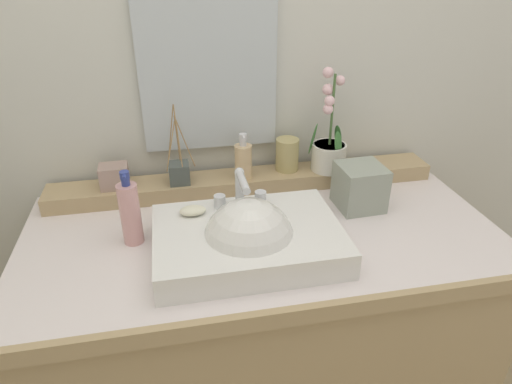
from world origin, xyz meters
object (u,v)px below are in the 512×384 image
object	(u,v)px
soap_dispenser	(243,160)
tissue_box	(360,187)
trinket_box	(114,176)
potted_plant	(329,147)
soap_bar	(193,211)
lotion_bottle	(130,213)
sink_basin	(248,241)
tumbler_cup	(287,154)
reed_diffuser	(179,172)

from	to	relation	value
soap_dispenser	tissue_box	world-z (taller)	soap_dispenser
trinket_box	tissue_box	distance (m)	0.74
potted_plant	soap_bar	bearing A→B (deg)	-152.09
soap_dispenser	soap_bar	bearing A→B (deg)	-127.02
lotion_bottle	tissue_box	world-z (taller)	lotion_bottle
potted_plant	soap_dispenser	xyz separation A→B (m)	(-0.28, -0.01, -0.02)
sink_basin	soap_bar	xyz separation A→B (m)	(-0.13, 0.10, 0.05)
tumbler_cup	lotion_bottle	bearing A→B (deg)	-152.50
sink_basin	soap_dispenser	xyz separation A→B (m)	(0.05, 0.33, 0.07)
sink_basin	soap_bar	size ratio (longest dim) A/B	6.75
trinket_box	sink_basin	bearing A→B (deg)	-47.47
tumbler_cup	tissue_box	xyz separation A→B (m)	(0.17, -0.19, -0.04)
soap_dispenser	tumbler_cup	xyz separation A→B (m)	(0.15, 0.03, -0.01)
trinket_box	soap_bar	bearing A→B (deg)	-51.30
reed_diffuser	sink_basin	bearing A→B (deg)	-65.74
soap_dispenser	tumbler_cup	distance (m)	0.15
tumbler_cup	lotion_bottle	distance (m)	0.55
trinket_box	reed_diffuser	bearing A→B (deg)	-5.44
tissue_box	reed_diffuser	bearing A→B (deg)	162.40
reed_diffuser	soap_bar	bearing A→B (deg)	-84.48
sink_basin	soap_dispenser	size ratio (longest dim) A/B	3.19
tissue_box	soap_bar	bearing A→B (deg)	-171.62
potted_plant	soap_dispenser	distance (m)	0.28
sink_basin	tissue_box	bearing A→B (deg)	25.07
soap_bar	soap_dispenser	world-z (taller)	soap_dispenser
reed_diffuser	trinket_box	xyz separation A→B (m)	(-0.19, 0.01, -0.00)
reed_diffuser	tissue_box	size ratio (longest dim) A/B	1.89
reed_diffuser	lotion_bottle	size ratio (longest dim) A/B	1.21
sink_basin	soap_dispenser	bearing A→B (deg)	82.06
reed_diffuser	trinket_box	distance (m)	0.19
trinket_box	tissue_box	size ratio (longest dim) A/B	0.64
soap_dispenser	reed_diffuser	xyz separation A→B (m)	(-0.20, 0.01, -0.02)
soap_bar	lotion_bottle	xyz separation A→B (m)	(-0.16, 0.01, 0.01)
potted_plant	lotion_bottle	bearing A→B (deg)	-159.73
trinket_box	potted_plant	bearing A→B (deg)	-2.86
potted_plant	soap_dispenser	size ratio (longest dim) A/B	2.23
reed_diffuser	lotion_bottle	distance (m)	0.26
potted_plant	lotion_bottle	size ratio (longest dim) A/B	1.59
sink_basin	trinket_box	size ratio (longest dim) A/B	5.54
soap_bar	sink_basin	bearing A→B (deg)	-37.51
potted_plant	trinket_box	bearing A→B (deg)	179.31
sink_basin	lotion_bottle	xyz separation A→B (m)	(-0.29, 0.11, 0.05)
soap_bar	tissue_box	world-z (taller)	tissue_box
soap_dispenser	trinket_box	distance (m)	0.39
potted_plant	tissue_box	world-z (taller)	potted_plant
soap_dispenser	trinket_box	world-z (taller)	soap_dispenser
sink_basin	reed_diffuser	xyz separation A→B (m)	(-0.15, 0.34, 0.05)
soap_bar	tumbler_cup	bearing A→B (deg)	39.34
sink_basin	trinket_box	distance (m)	0.50
sink_basin	reed_diffuser	size ratio (longest dim) A/B	1.88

